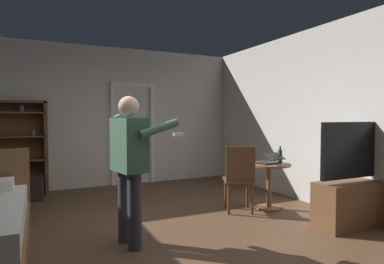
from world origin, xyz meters
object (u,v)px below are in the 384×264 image
(person_blue_shirt, at_px, (130,159))
(wooden_chair, at_px, (239,176))
(tv_flatscreen, at_px, (355,195))
(side_table, at_px, (269,178))
(bookshelf, at_px, (21,144))
(bottle_on_table, at_px, (280,156))
(laptop, at_px, (270,161))
(suitcase_dark, at_px, (29,188))

(person_blue_shirt, bearing_deg, wooden_chair, 16.65)
(tv_flatscreen, distance_m, side_table, 1.22)
(tv_flatscreen, relative_size, person_blue_shirt, 0.82)
(wooden_chair, distance_m, person_blue_shirt, 1.89)
(bookshelf, bearing_deg, side_table, -36.94)
(bottle_on_table, bearing_deg, tv_flatscreen, -70.28)
(laptop, height_order, person_blue_shirt, person_blue_shirt)
(tv_flatscreen, distance_m, person_blue_shirt, 2.92)
(tv_flatscreen, xyz_separation_m, bottle_on_table, (-0.37, 1.02, 0.41))
(side_table, height_order, bottle_on_table, bottle_on_table)
(bookshelf, height_order, wooden_chair, bookshelf)
(laptop, bearing_deg, wooden_chair, 172.17)
(tv_flatscreen, xyz_separation_m, side_table, (-0.51, 1.10, 0.07))
(person_blue_shirt, bearing_deg, side_table, 12.32)
(tv_flatscreen, distance_m, wooden_chair, 1.54)
(wooden_chair, bearing_deg, bookshelf, 138.72)
(side_table, xyz_separation_m, bottle_on_table, (0.14, -0.08, 0.34))
(bottle_on_table, relative_size, person_blue_shirt, 0.16)
(tv_flatscreen, height_order, laptop, tv_flatscreen)
(bottle_on_table, bearing_deg, person_blue_shirt, -170.18)
(bottle_on_table, bearing_deg, bookshelf, 143.32)
(bookshelf, relative_size, suitcase_dark, 3.82)
(bottle_on_table, distance_m, person_blue_shirt, 2.48)
(tv_flatscreen, height_order, bottle_on_table, tv_flatscreen)
(suitcase_dark, bearing_deg, laptop, -27.91)
(wooden_chair, bearing_deg, side_table, -2.88)
(tv_flatscreen, relative_size, wooden_chair, 1.36)
(person_blue_shirt, distance_m, suitcase_dark, 2.97)
(bookshelf, distance_m, person_blue_shirt, 3.34)
(tv_flatscreen, bearing_deg, person_blue_shirt, 167.89)
(laptop, xyz_separation_m, wooden_chair, (-0.51, 0.07, -0.21))
(side_table, bearing_deg, person_blue_shirt, -167.68)
(person_blue_shirt, bearing_deg, laptop, 11.42)
(tv_flatscreen, xyz_separation_m, wooden_chair, (-1.04, 1.13, 0.14))
(laptop, xyz_separation_m, bottle_on_table, (0.16, -0.04, 0.06))
(bookshelf, height_order, person_blue_shirt, bookshelf)
(bookshelf, xyz_separation_m, side_table, (3.48, -2.62, -0.45))
(tv_flatscreen, bearing_deg, suitcase_dark, 139.77)
(wooden_chair, height_order, suitcase_dark, wooden_chair)
(tv_flatscreen, height_order, wooden_chair, tv_flatscreen)
(side_table, relative_size, person_blue_shirt, 0.43)
(person_blue_shirt, bearing_deg, bottle_on_table, 9.82)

